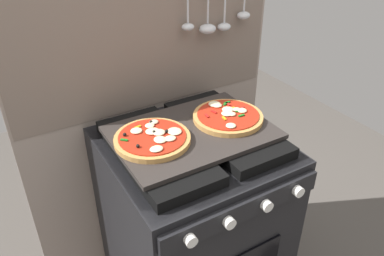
{
  "coord_description": "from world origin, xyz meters",
  "views": [
    {
      "loc": [
        -0.57,
        -0.97,
        1.62
      ],
      "look_at": [
        0.0,
        0.0,
        0.93
      ],
      "focal_mm": 35.98,
      "sensor_mm": 36.0,
      "label": 1
    }
  ],
  "objects_px": {
    "baking_tray": "(192,132)",
    "pizza_right": "(228,116)",
    "stove": "(192,227)",
    "pizza_left": "(153,138)"
  },
  "relations": [
    {
      "from": "stove",
      "to": "baking_tray",
      "type": "xyz_separation_m",
      "value": [
        0.0,
        0.0,
        0.46
      ]
    },
    {
      "from": "stove",
      "to": "baking_tray",
      "type": "height_order",
      "value": "baking_tray"
    },
    {
      "from": "baking_tray",
      "to": "pizza_right",
      "type": "relative_size",
      "value": 2.14
    },
    {
      "from": "pizza_right",
      "to": "stove",
      "type": "bearing_deg",
      "value": -179.14
    },
    {
      "from": "pizza_right",
      "to": "baking_tray",
      "type": "bearing_deg",
      "value": -179.76
    },
    {
      "from": "stove",
      "to": "pizza_left",
      "type": "relative_size",
      "value": 3.56
    },
    {
      "from": "stove",
      "to": "pizza_right",
      "type": "relative_size",
      "value": 3.56
    },
    {
      "from": "baking_tray",
      "to": "pizza_left",
      "type": "relative_size",
      "value": 2.14
    },
    {
      "from": "pizza_left",
      "to": "pizza_right",
      "type": "distance_m",
      "value": 0.3
    },
    {
      "from": "baking_tray",
      "to": "pizza_right",
      "type": "distance_m",
      "value": 0.15
    }
  ]
}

